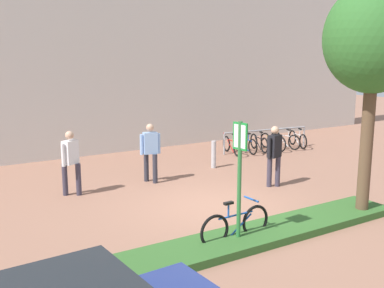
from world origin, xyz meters
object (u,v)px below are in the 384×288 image
object	(u,v)px
bike_rack_cluster	(266,142)
bollard_steel	(214,154)
parking_sign_post	(240,165)
tree_sidewalk	(374,40)
person_suited_dark	(274,152)
bike_at_sign	(236,225)
person_shirt_white	(71,159)
person_shirt_blue	(150,149)

from	to	relation	value
bike_rack_cluster	bollard_steel	size ratio (longest dim) A/B	4.15
parking_sign_post	bike_rack_cluster	xyz separation A→B (m)	(6.45, 6.61, -1.24)
bike_rack_cluster	parking_sign_post	bearing A→B (deg)	-134.28
tree_sidewalk	bollard_steel	distance (m)	6.56
tree_sidewalk	bike_rack_cluster	size ratio (longest dim) A/B	1.39
person_suited_dark	tree_sidewalk	bearing A→B (deg)	-87.23
bike_at_sign	person_shirt_white	bearing A→B (deg)	110.74
tree_sidewalk	person_suited_dark	xyz separation A→B (m)	(-0.14, 2.86, -2.96)
parking_sign_post	bollard_steel	world-z (taller)	parking_sign_post
tree_sidewalk	bollard_steel	size ratio (longest dim) A/B	5.77
tree_sidewalk	person_shirt_white	world-z (taller)	tree_sidewalk
bike_at_sign	person_shirt_white	world-z (taller)	person_shirt_white
tree_sidewalk	person_shirt_white	distance (m)	7.82
bollard_steel	person_shirt_blue	size ratio (longest dim) A/B	0.52
bike_rack_cluster	person_suited_dark	xyz separation A→B (m)	(-3.15, -3.94, 0.64)
bollard_steel	person_shirt_blue	xyz separation A→B (m)	(-2.54, -0.46, 0.53)
parking_sign_post	bike_rack_cluster	size ratio (longest dim) A/B	0.65
bollard_steel	person_suited_dark	size ratio (longest dim) A/B	0.52
bike_at_sign	tree_sidewalk	bearing A→B (deg)	-5.25
bike_at_sign	person_shirt_blue	distance (m)	4.85
person_suited_dark	person_shirt_blue	bearing A→B (deg)	140.65
bollard_steel	person_shirt_blue	distance (m)	2.63
parking_sign_post	person_shirt_white	bearing A→B (deg)	109.88
person_shirt_blue	person_shirt_white	world-z (taller)	same
tree_sidewalk	bike_rack_cluster	bearing A→B (deg)	66.12
tree_sidewalk	person_shirt_blue	xyz separation A→B (m)	(-2.86, 5.09, -2.96)
bike_rack_cluster	bollard_steel	xyz separation A→B (m)	(-3.33, -1.25, 0.10)
bike_at_sign	person_shirt_white	size ratio (longest dim) A/B	0.98
tree_sidewalk	parking_sign_post	xyz separation A→B (m)	(-3.44, 0.18, -2.36)
bike_at_sign	person_suited_dark	xyz separation A→B (m)	(3.27, 2.54, 0.63)
bollard_steel	person_shirt_blue	bearing A→B (deg)	-169.75
bike_at_sign	bollard_steel	bearing A→B (deg)	59.51
parking_sign_post	person_shirt_blue	xyz separation A→B (m)	(0.58, 4.90, -0.60)
tree_sidewalk	parking_sign_post	world-z (taller)	tree_sidewalk
tree_sidewalk	bike_at_sign	bearing A→B (deg)	174.75
tree_sidewalk	bike_rack_cluster	world-z (taller)	tree_sidewalk
tree_sidewalk	person_shirt_white	bearing A→B (deg)	135.86
parking_sign_post	person_shirt_white	world-z (taller)	parking_sign_post
tree_sidewalk	person_suited_dark	bearing A→B (deg)	92.77
person_suited_dark	person_shirt_white	distance (m)	5.51
person_shirt_blue	person_shirt_white	distance (m)	2.34
person_shirt_blue	person_suited_dark	distance (m)	3.52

